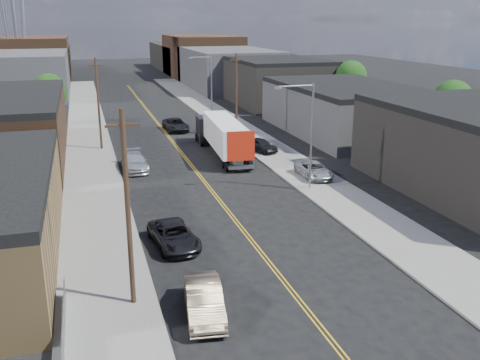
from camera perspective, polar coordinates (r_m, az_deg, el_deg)
ground at (r=76.56m, az=-8.86°, el=6.14°), size 260.00×260.00×0.00m
centerline at (r=62.02m, az=-6.93°, el=3.73°), size 0.32×120.00×0.01m
sidewalk_left at (r=61.22m, az=-15.73°, el=3.12°), size 5.00×140.00×0.15m
sidewalk_right at (r=64.21m, az=1.47°, el=4.36°), size 5.00×140.00×0.15m
warehouse_brown at (r=60.14m, az=-24.08°, el=5.19°), size 12.00×26.00×6.60m
industrial_right_b at (r=69.36m, az=11.19°, el=7.48°), size 14.00×24.00×6.10m
industrial_right_c at (r=92.87m, az=3.74°, el=10.51°), size 14.00×22.00×7.60m
skyline_left_a at (r=110.55m, az=-22.07°, el=10.45°), size 16.00×30.00×8.00m
skyline_right_a at (r=114.07m, az=-1.28°, el=11.80°), size 16.00×30.00×8.00m
skyline_left_b at (r=135.31m, az=-21.23°, el=11.91°), size 16.00×26.00×10.00m
skyline_right_b at (r=138.20m, az=-4.09°, el=13.05°), size 16.00×26.00×10.00m
skyline_left_c at (r=155.32m, az=-20.66°, el=11.90°), size 16.00×40.00×7.00m
skyline_right_c at (r=157.84m, az=-5.70°, el=12.92°), size 16.00×40.00×7.00m
streetlight_near at (r=44.16m, az=7.19°, el=5.49°), size 3.39×0.25×9.00m
streetlight_far at (r=77.14m, az=-3.36°, el=10.39°), size 3.39×0.25×9.00m
utility_pole_left_near at (r=26.19m, az=-11.88°, el=-3.05°), size 1.60×0.26×10.00m
utility_pole_left_far at (r=60.30m, az=-14.87°, el=7.90°), size 1.60×0.26×10.00m
utility_pole_right at (r=65.78m, az=-0.40°, el=9.15°), size 1.60×0.26×10.00m
tree_left_far at (r=77.31m, az=-19.63°, el=8.90°), size 4.35×4.20×6.97m
tree_right_near at (r=65.12m, az=21.75°, el=7.65°), size 4.60×4.48×7.44m
tree_right_far at (r=85.10m, az=11.79°, el=10.56°), size 4.85×4.76×7.91m
semi_truck at (r=56.77m, az=-2.06°, el=4.98°), size 3.41×15.39×3.99m
car_left_b at (r=26.58m, az=-3.87°, el=-12.66°), size 2.33×5.12×1.63m
car_left_c at (r=34.25m, az=-7.07°, el=-5.90°), size 3.02×5.53×1.47m
car_left_d at (r=52.06m, az=-11.22°, el=1.92°), size 2.33×5.58×1.61m
car_right_lot_a at (r=48.71m, az=7.89°, el=1.09°), size 2.33×4.93×1.36m
car_right_lot_c at (r=57.74m, az=2.19°, el=3.77°), size 3.30×4.65×1.47m
car_ahead_truck at (r=69.93m, az=-6.88°, el=5.87°), size 2.93×5.81×1.58m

